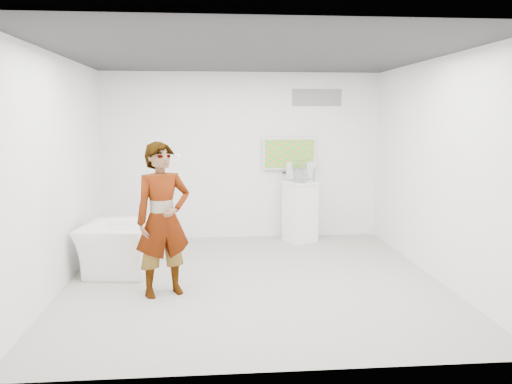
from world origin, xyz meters
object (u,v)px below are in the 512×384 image
(pedestal, at_px, (300,211))
(floor_uplight, at_px, (300,230))
(person, at_px, (163,220))
(tv, at_px, (289,153))
(armchair, at_px, (118,248))

(pedestal, relative_size, floor_uplight, 3.70)
(person, distance_m, floor_uplight, 3.63)
(tv, bearing_deg, person, -124.66)
(tv, relative_size, armchair, 0.93)
(person, height_order, pedestal, person)
(armchair, distance_m, pedestal, 3.31)
(armchair, height_order, floor_uplight, armchair)
(tv, bearing_deg, floor_uplight, -33.52)
(tv, distance_m, armchair, 3.56)
(armchair, bearing_deg, person, -134.99)
(person, xyz_separation_m, armchair, (-0.75, 1.00, -0.61))
(armchair, distance_m, floor_uplight, 3.45)
(person, bearing_deg, tv, 31.56)
(floor_uplight, bearing_deg, person, -128.29)
(tv, xyz_separation_m, floor_uplight, (0.19, -0.12, -1.40))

